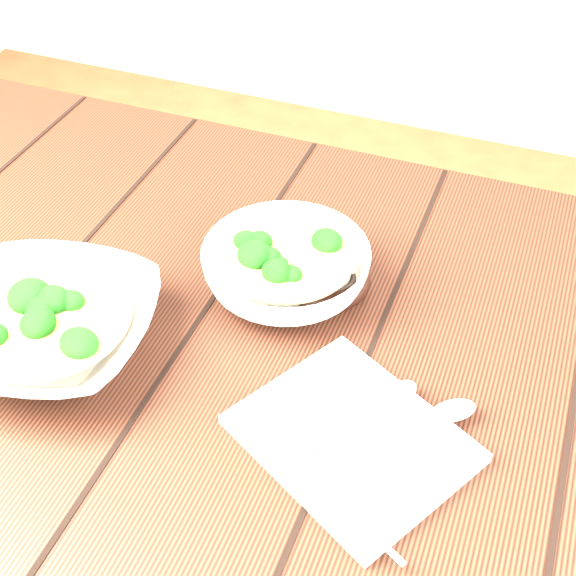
{
  "coord_description": "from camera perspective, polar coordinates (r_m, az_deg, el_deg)",
  "views": [
    {
      "loc": [
        0.31,
        -0.59,
        1.4
      ],
      "look_at": [
        0.08,
        0.03,
        0.8
      ],
      "focal_mm": 50.0,
      "sensor_mm": 36.0,
      "label": 1
    }
  ],
  "objects": [
    {
      "name": "napkin",
      "position": [
        0.81,
        4.59,
        -10.61
      ],
      "size": [
        0.27,
        0.25,
        0.01
      ],
      "primitive_type": "cube",
      "rotation": [
        0.0,
        0.0,
        -0.5
      ],
      "color": "beige",
      "rests_on": "table"
    },
    {
      "name": "table",
      "position": [
        1.02,
        -4.64,
        -7.08
      ],
      "size": [
        1.2,
        0.8,
        0.75
      ],
      "color": "#35190F",
      "rests_on": "ground"
    },
    {
      "name": "spoon_right",
      "position": [
        0.82,
        9.55,
        -9.21
      ],
      "size": [
        0.14,
        0.13,
        0.01
      ],
      "color": "#B5B1A0",
      "rests_on": "napkin"
    },
    {
      "name": "soup_bowl_back",
      "position": [
        0.94,
        -0.15,
        1.34
      ],
      "size": [
        0.24,
        0.24,
        0.07
      ],
      "color": "white",
      "rests_on": "table"
    },
    {
      "name": "soup_bowl_front",
      "position": [
        0.92,
        -16.74,
        -2.66
      ],
      "size": [
        0.27,
        0.27,
        0.07
      ],
      "color": "white",
      "rests_on": "table"
    },
    {
      "name": "trivet",
      "position": [
        0.96,
        2.74,
        0.69
      ],
      "size": [
        0.11,
        0.11,
        0.03
      ],
      "primitive_type": "torus",
      "rotation": [
        0.0,
        0.0,
        0.08
      ],
      "color": "black",
      "rests_on": "table"
    },
    {
      "name": "spoon_left",
      "position": [
        0.83,
        6.01,
        -8.59
      ],
      "size": [
        0.11,
        0.16,
        0.01
      ],
      "color": "#B5B1A0",
      "rests_on": "napkin"
    }
  ]
}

